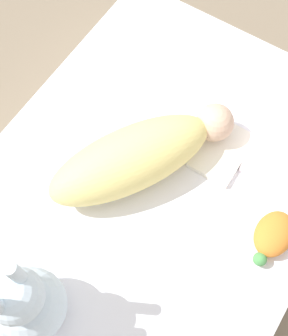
% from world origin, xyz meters
% --- Properties ---
extents(ground_plane, '(12.00, 12.00, 0.00)m').
position_xyz_m(ground_plane, '(0.00, 0.00, 0.00)').
color(ground_plane, '#7A6B56').
extents(bed_mattress, '(1.31, 1.01, 0.22)m').
position_xyz_m(bed_mattress, '(0.00, 0.00, 0.11)').
color(bed_mattress, white).
rests_on(bed_mattress, ground_plane).
extents(burp_cloth, '(0.21, 0.14, 0.02)m').
position_xyz_m(burp_cloth, '(-0.18, 0.13, 0.23)').
color(burp_cloth, white).
rests_on(burp_cloth, bed_mattress).
extents(swaddled_baby, '(0.58, 0.42, 0.18)m').
position_xyz_m(swaddled_baby, '(0.01, -0.06, 0.31)').
color(swaddled_baby, '#EFDB7F').
rests_on(swaddled_baby, bed_mattress).
extents(bunny_plush, '(0.19, 0.19, 0.39)m').
position_xyz_m(bunny_plush, '(0.51, -0.06, 0.36)').
color(bunny_plush, silver).
rests_on(bunny_plush, bed_mattress).
extents(turtle_plush, '(0.18, 0.11, 0.07)m').
position_xyz_m(turtle_plush, '(-0.01, 0.38, 0.26)').
color(turtle_plush, orange).
rests_on(turtle_plush, bed_mattress).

